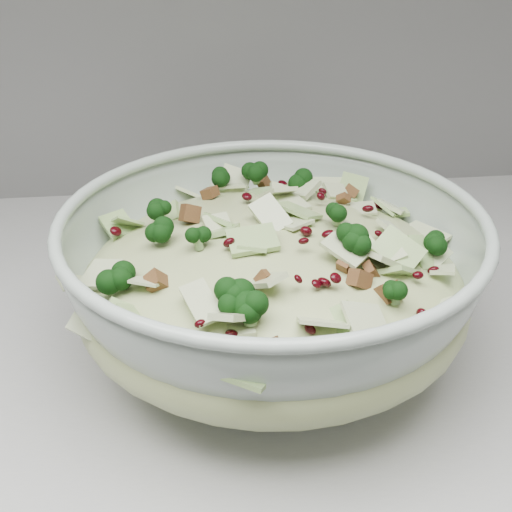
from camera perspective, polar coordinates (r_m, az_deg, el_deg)
The scene contains 2 objects.
mixing_bowl at distance 0.59m, azimuth 1.26°, elevation -2.44°, with size 0.37×0.37×0.14m.
salad at distance 0.58m, azimuth 1.29°, elevation -0.54°, with size 0.41×0.41×0.14m.
Camera 1 is at (-0.31, 1.10, 1.28)m, focal length 50.00 mm.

